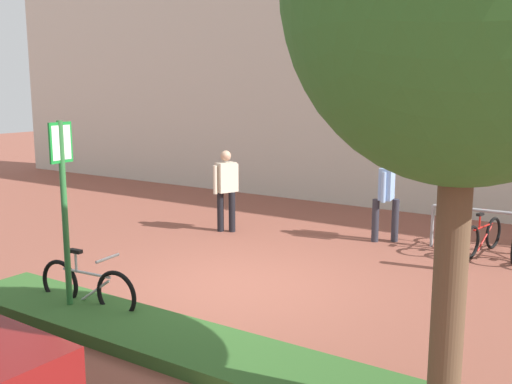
% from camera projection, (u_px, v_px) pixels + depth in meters
% --- Properties ---
extents(ground_plane, '(60.00, 60.00, 0.00)m').
position_uv_depth(ground_plane, '(238.00, 287.00, 9.05)').
color(ground_plane, brown).
extents(building_facade, '(28.00, 1.20, 10.00)m').
position_uv_depth(building_facade, '(413.00, 3.00, 14.23)').
color(building_facade, beige).
rests_on(building_facade, ground).
extents(planter_strip, '(7.00, 1.10, 0.16)m').
position_uv_depth(planter_strip, '(173.00, 341.00, 6.94)').
color(planter_strip, '#336028').
rests_on(planter_strip, ground).
extents(parking_sign_post, '(0.08, 0.36, 2.60)m').
position_uv_depth(parking_sign_post, '(63.00, 191.00, 7.63)').
color(parking_sign_post, '#2D7238').
rests_on(parking_sign_post, ground).
extents(bike_at_sign, '(1.68, 0.42, 0.86)m').
position_uv_depth(bike_at_sign, '(87.00, 287.00, 7.99)').
color(bike_at_sign, black).
rests_on(bike_at_sign, ground).
extents(bollard_steel, '(0.16, 0.16, 0.90)m').
position_uv_depth(bollard_steel, '(454.00, 244.00, 9.79)').
color(bollard_steel, '#ADADB2').
rests_on(bollard_steel, ground).
extents(person_shirt_white, '(0.46, 0.60, 1.72)m').
position_uv_depth(person_shirt_white, '(386.00, 193.00, 11.54)').
color(person_shirt_white, '#2D2D38').
rests_on(person_shirt_white, ground).
extents(person_casual_tan, '(0.37, 0.57, 1.72)m').
position_uv_depth(person_casual_tan, '(226.00, 186.00, 12.35)').
color(person_casual_tan, black).
rests_on(person_casual_tan, ground).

